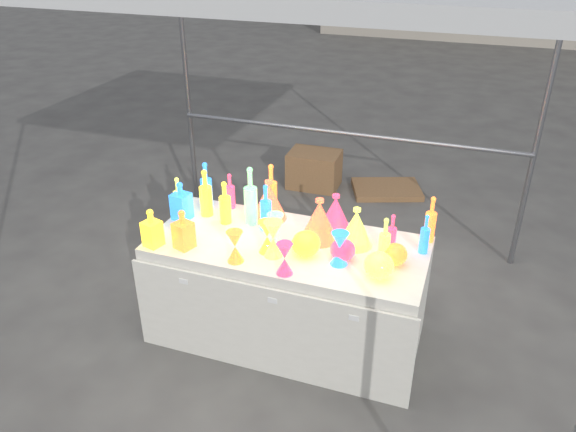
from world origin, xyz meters
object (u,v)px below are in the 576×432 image
(display_table, at_px, (288,291))
(hourglass_0, at_px, (235,247))
(cardboard_box_closed, at_px, (314,169))
(globe_0, at_px, (306,245))
(decanter_0, at_px, (152,228))
(lampshade_0, at_px, (319,219))
(bottle_0, at_px, (225,202))

(display_table, bearing_deg, hourglass_0, -127.93)
(cardboard_box_closed, distance_m, globe_0, 2.69)
(hourglass_0, bearing_deg, globe_0, 28.50)
(cardboard_box_closed, height_order, decanter_0, decanter_0)
(decanter_0, height_order, globe_0, decanter_0)
(cardboard_box_closed, xyz_separation_m, globe_0, (0.70, -2.52, 0.63))
(lampshade_0, bearing_deg, hourglass_0, -129.14)
(globe_0, bearing_deg, decanter_0, -167.61)
(bottle_0, height_order, globe_0, bottle_0)
(cardboard_box_closed, bearing_deg, hourglass_0, -84.53)
(display_table, xyz_separation_m, decanter_0, (-0.81, -0.30, 0.51))
(display_table, distance_m, cardboard_box_closed, 2.50)
(globe_0, bearing_deg, lampshade_0, 84.42)
(bottle_0, bearing_deg, hourglass_0, -58.34)
(bottle_0, height_order, hourglass_0, bottle_0)
(globe_0, height_order, lampshade_0, lampshade_0)
(decanter_0, relative_size, hourglass_0, 1.25)
(display_table, relative_size, globe_0, 10.18)
(cardboard_box_closed, height_order, globe_0, globe_0)
(cardboard_box_closed, height_order, bottle_0, bottle_0)
(decanter_0, distance_m, globe_0, 0.99)
(display_table, bearing_deg, bottle_0, 165.40)
(cardboard_box_closed, bearing_deg, display_table, -78.38)
(decanter_0, height_order, lampshade_0, lampshade_0)
(hourglass_0, bearing_deg, bottle_0, 121.66)
(bottle_0, height_order, decanter_0, bottle_0)
(cardboard_box_closed, distance_m, lampshade_0, 2.51)
(bottle_0, bearing_deg, cardboard_box_closed, 91.19)
(lampshade_0, bearing_deg, decanter_0, -151.97)
(display_table, relative_size, lampshade_0, 6.28)
(bottle_0, relative_size, lampshade_0, 1.06)
(display_table, height_order, decanter_0, decanter_0)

